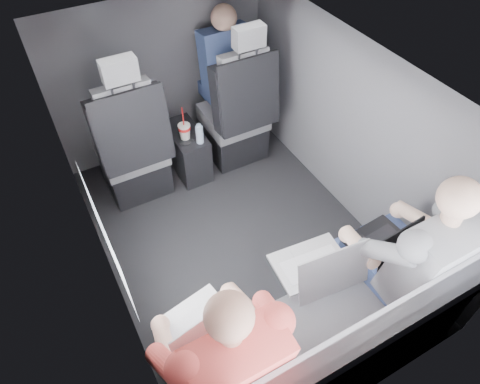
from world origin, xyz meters
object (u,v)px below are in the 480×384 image
water_bottle (200,134)px  laptop_silver (319,267)px  rear_bench (332,342)px  laptop_black (385,242)px  center_console (187,151)px  soda_cup (185,131)px  front_seat_right (237,119)px  passenger_rear_right (407,254)px  passenger_front_right (225,65)px  passenger_rear_left (221,354)px  front_seat_left (133,153)px  laptop_white (200,327)px

water_bottle → laptop_silver: (-0.00, -1.51, 0.16)m
rear_bench → laptop_black: (0.47, 0.22, 0.32)m
center_console → soda_cup: (-0.03, -0.08, 0.27)m
front_seat_right → rear_bench: front_seat_right is taller
front_seat_right → laptop_black: 1.70m
passenger_rear_right → passenger_front_right: passenger_rear_right is taller
rear_bench → passenger_rear_right: passenger_rear_right is taller
laptop_black → passenger_rear_left: 1.09m
water_bottle → passenger_front_right: (0.43, 0.39, 0.27)m
rear_bench → passenger_front_right: passenger_front_right is taller
front_seat_right → passenger_rear_right: passenger_rear_right is taller
front_seat_left → rear_bench: (0.45, -1.90, -0.09)m
center_console → passenger_rear_left: (-0.61, -1.85, 0.44)m
soda_cup → passenger_rear_left: (-0.58, -1.77, 0.17)m
laptop_white → laptop_silver: laptop_silver is taller
rear_bench → soda_cup: bearing=91.0°
center_console → laptop_silver: size_ratio=1.13×
rear_bench → soda_cup: size_ratio=5.45×
front_seat_left → laptop_black: size_ratio=3.58×
front_seat_right → laptop_silver: (-0.40, -1.64, 0.24)m
water_bottle → passenger_rear_left: passenger_rear_left is taller
water_bottle → passenger_rear_right: bearing=-74.8°
water_bottle → laptop_black: (0.42, -1.55, 0.16)m
water_bottle → soda_cup: bearing=132.2°
soda_cup → water_bottle: bearing=-47.8°
front_seat_right → passenger_rear_left: front_seat_right is taller
rear_bench → laptop_black: rear_bench is taller
front_seat_left → passenger_front_right: 1.03m
center_console → passenger_rear_left: passenger_rear_left is taller
soda_cup → passenger_front_right: passenger_front_right is taller
front_seat_left → rear_bench: size_ratio=0.79×
soda_cup → laptop_white: laptop_white is taller
front_seat_right → soda_cup: size_ratio=4.31×
front_seat_left → laptop_black: bearing=-61.2°
water_bottle → passenger_rear_left: bearing=-111.7°
front_seat_right → center_console: bearing=174.9°
laptop_white → laptop_black: laptop_white is taller
front_seat_right → water_bottle: size_ratio=7.45×
front_seat_left → water_bottle: front_seat_left is taller
laptop_white → passenger_rear_right: size_ratio=0.30×
front_seat_left → soda_cup: bearing=-5.1°
front_seat_right → rear_bench: (-0.45, -1.90, -0.09)m
passenger_rear_left → soda_cup: bearing=71.8°
center_console → rear_bench: (-0.00, -1.94, 0.11)m
soda_cup → passenger_rear_left: passenger_rear_left is taller
soda_cup → passenger_front_right: size_ratio=0.36×
passenger_rear_right → soda_cup: bearing=107.0°
water_bottle → passenger_front_right: 0.64m
rear_bench → passenger_front_right: bearing=77.3°
soda_cup → laptop_black: laptop_black is taller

